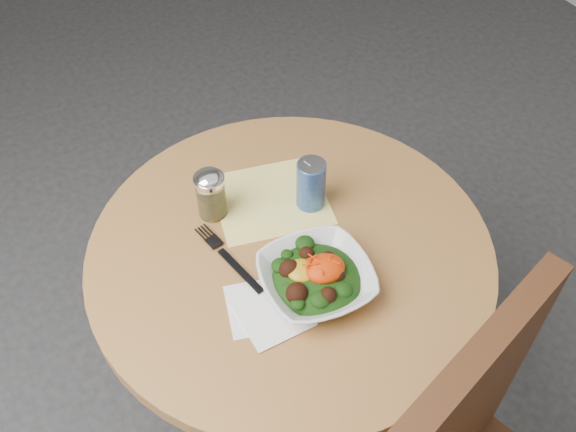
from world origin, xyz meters
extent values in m
plane|color=#2B2B2D|center=(0.00, 0.00, 0.00)|extent=(6.00, 6.00, 0.00)
cylinder|color=black|center=(0.00, 0.00, 0.01)|extent=(0.52, 0.52, 0.03)
cylinder|color=black|center=(0.00, 0.00, 0.35)|extent=(0.10, 0.10, 0.71)
cylinder|color=#C48746|center=(0.00, 0.00, 0.73)|extent=(0.90, 0.90, 0.04)
cube|color=yellow|center=(0.03, 0.15, 0.75)|extent=(0.30, 0.29, 0.00)
cube|color=white|center=(-0.13, -0.11, 0.75)|extent=(0.16, 0.16, 0.00)
cube|color=white|center=(-0.12, -0.14, 0.75)|extent=(0.13, 0.13, 0.00)
imported|color=white|center=(-0.01, -0.12, 0.78)|extent=(0.25, 0.25, 0.06)
ellipsoid|color=black|center=(-0.01, -0.12, 0.78)|extent=(0.19, 0.19, 0.07)
ellipsoid|color=#C49213|center=(-0.03, -0.11, 0.81)|extent=(0.06, 0.06, 0.02)
ellipsoid|color=#E23B05|center=(0.01, -0.13, 0.81)|extent=(0.09, 0.07, 0.04)
cube|color=black|center=(-0.13, -0.01, 0.76)|extent=(0.04, 0.15, 0.00)
cube|color=black|center=(-0.15, 0.11, 0.76)|extent=(0.04, 0.08, 0.00)
cylinder|color=silver|center=(-0.11, 0.17, 0.80)|extent=(0.07, 0.07, 0.10)
cylinder|color=olive|center=(-0.11, 0.17, 0.78)|extent=(0.06, 0.06, 0.06)
cylinder|color=silver|center=(-0.11, 0.17, 0.86)|extent=(0.07, 0.07, 0.01)
ellipsoid|color=silver|center=(-0.11, 0.17, 0.86)|extent=(0.07, 0.07, 0.03)
cylinder|color=navy|center=(0.10, 0.09, 0.81)|extent=(0.07, 0.07, 0.12)
cylinder|color=silver|center=(0.10, 0.09, 0.88)|extent=(0.06, 0.06, 0.00)
cube|color=silver|center=(0.10, 0.10, 0.88)|extent=(0.02, 0.02, 0.00)
camera|label=1|loc=(-0.43, -0.79, 1.85)|focal=40.00mm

